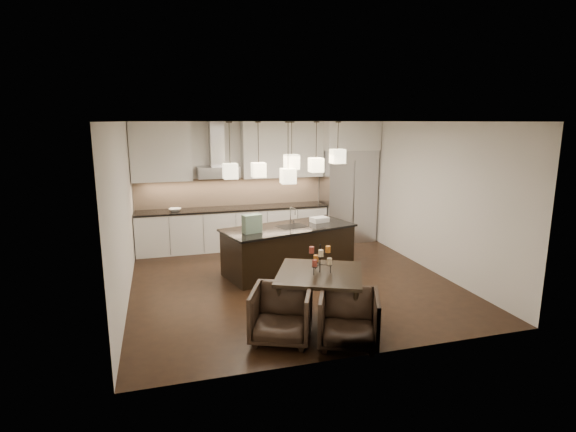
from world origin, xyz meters
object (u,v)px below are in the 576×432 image
object	(u,v)px
armchair_right	(349,319)
dining_table	(320,296)
island_body	(289,250)
refrigerator	(348,196)
armchair_left	(281,314)

from	to	relation	value
armchair_right	dining_table	bearing A→B (deg)	120.39
island_body	armchair_right	world-z (taller)	island_body
refrigerator	armchair_left	distance (m)	5.34
island_body	dining_table	world-z (taller)	island_body
island_body	armchair_left	xyz separation A→B (m)	(-0.85, -2.59, -0.06)
island_body	dining_table	bearing A→B (deg)	-109.00
dining_table	armchair_left	world-z (taller)	armchair_left
island_body	dining_table	xyz separation A→B (m)	(-0.16, -2.13, -0.07)
refrigerator	island_body	distance (m)	2.81
dining_table	armchair_right	size ratio (longest dim) A/B	1.54
island_body	armchair_left	bearing A→B (deg)	-122.96
refrigerator	dining_table	world-z (taller)	refrigerator
armchair_right	refrigerator	bearing A→B (deg)	90.58
island_body	dining_table	distance (m)	2.14
refrigerator	dining_table	xyz separation A→B (m)	(-2.15, -4.00, -0.72)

